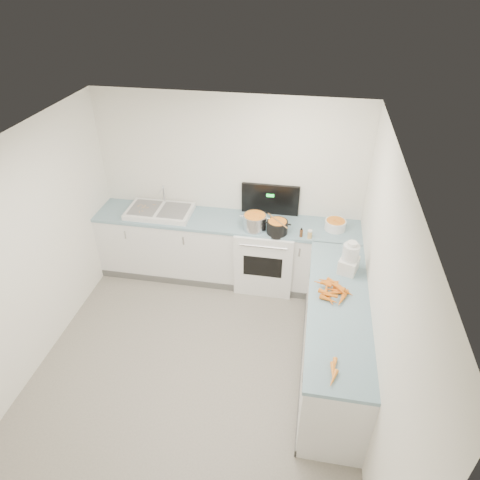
% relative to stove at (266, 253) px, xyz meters
% --- Properties ---
extents(floor, '(3.50, 4.00, 0.00)m').
position_rel_stove_xyz_m(floor, '(-0.55, -1.69, -0.47)').
color(floor, gray).
rests_on(floor, ground).
extents(ceiling, '(3.50, 4.00, 0.00)m').
position_rel_stove_xyz_m(ceiling, '(-0.55, -1.69, 2.03)').
color(ceiling, white).
rests_on(ceiling, ground).
extents(wall_back, '(3.50, 0.00, 2.50)m').
position_rel_stove_xyz_m(wall_back, '(-0.55, 0.31, 0.78)').
color(wall_back, white).
rests_on(wall_back, ground).
extents(wall_left, '(0.00, 4.00, 2.50)m').
position_rel_stove_xyz_m(wall_left, '(-2.30, -1.69, 0.78)').
color(wall_left, white).
rests_on(wall_left, ground).
extents(wall_right, '(0.00, 4.00, 2.50)m').
position_rel_stove_xyz_m(wall_right, '(1.20, -1.69, 0.78)').
color(wall_right, white).
rests_on(wall_right, ground).
extents(counter_back, '(3.50, 0.62, 0.94)m').
position_rel_stove_xyz_m(counter_back, '(-0.55, 0.01, -0.00)').
color(counter_back, white).
rests_on(counter_back, ground).
extents(counter_right, '(0.62, 2.20, 0.94)m').
position_rel_stove_xyz_m(counter_right, '(0.90, -1.39, -0.00)').
color(counter_right, white).
rests_on(counter_right, ground).
extents(stove, '(0.76, 0.65, 1.36)m').
position_rel_stove_xyz_m(stove, '(0.00, 0.00, 0.00)').
color(stove, white).
rests_on(stove, ground).
extents(sink, '(0.86, 0.52, 0.31)m').
position_rel_stove_xyz_m(sink, '(-1.45, 0.02, 0.50)').
color(sink, white).
rests_on(sink, counter_back).
extents(steel_pot, '(0.37, 0.37, 0.22)m').
position_rel_stove_xyz_m(steel_pot, '(-0.14, -0.14, 0.55)').
color(steel_pot, silver).
rests_on(steel_pot, stove).
extents(black_pot, '(0.34, 0.34, 0.19)m').
position_rel_stove_xyz_m(black_pot, '(0.15, -0.18, 0.54)').
color(black_pot, black).
rests_on(black_pot, stove).
extents(wooden_spoon, '(0.28, 0.32, 0.02)m').
position_rel_stove_xyz_m(wooden_spoon, '(0.15, -0.18, 0.64)').
color(wooden_spoon, '#AD7A47').
rests_on(wooden_spoon, black_pot).
extents(mixing_bowl, '(0.35, 0.35, 0.12)m').
position_rel_stove_xyz_m(mixing_bowl, '(0.86, 0.03, 0.53)').
color(mixing_bowl, white).
rests_on(mixing_bowl, counter_back).
extents(extract_bottle, '(0.04, 0.04, 0.10)m').
position_rel_stove_xyz_m(extract_bottle, '(0.45, -0.22, 0.52)').
color(extract_bottle, '#593319').
rests_on(extract_bottle, counter_back).
extents(spice_jar, '(0.05, 0.05, 0.10)m').
position_rel_stove_xyz_m(spice_jar, '(0.55, -0.23, 0.51)').
color(spice_jar, '#E5B266').
rests_on(spice_jar, counter_back).
extents(food_processor, '(0.25, 0.27, 0.38)m').
position_rel_stove_xyz_m(food_processor, '(0.99, -0.82, 0.63)').
color(food_processor, white).
rests_on(food_processor, counter_right).
extents(carrot_pile, '(0.42, 0.44, 0.09)m').
position_rel_stove_xyz_m(carrot_pile, '(0.84, -1.22, 0.50)').
color(carrot_pile, orange).
rests_on(carrot_pile, counter_right).
extents(peeled_carrots, '(0.09, 0.30, 0.04)m').
position_rel_stove_xyz_m(peeled_carrots, '(0.83, -2.26, 0.49)').
color(peeled_carrots, orange).
rests_on(peeled_carrots, counter_right).
extents(peelings, '(0.25, 0.29, 0.01)m').
position_rel_stove_xyz_m(peelings, '(-1.67, 0.02, 0.54)').
color(peelings, tan).
rests_on(peelings, sink).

